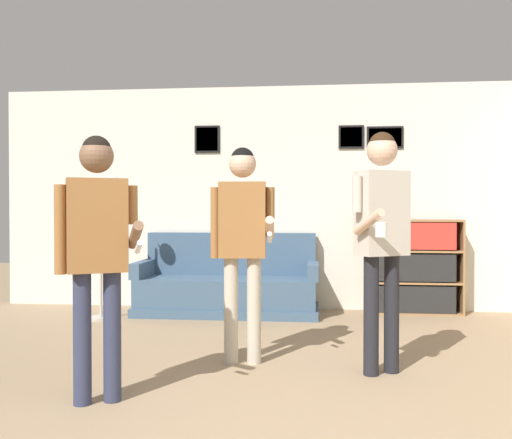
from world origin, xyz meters
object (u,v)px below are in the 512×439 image
at_px(bookshelf, 414,267).
at_px(floor_lamp, 101,214).
at_px(person_player_foreground_left, 97,239).
at_px(person_watcher_holding_cup, 382,224).
at_px(person_player_foreground_center, 242,231).
at_px(couch, 228,287).

xyz_separation_m(bookshelf, floor_lamp, (-3.46, -0.72, 0.61)).
height_order(bookshelf, person_player_foreground_left, person_player_foreground_left).
xyz_separation_m(person_player_foreground_left, person_watcher_holding_cup, (1.83, 0.82, 0.08)).
bearing_deg(floor_lamp, person_player_foreground_center, -42.24).
bearing_deg(person_player_foreground_left, floor_lamp, 110.77).
height_order(person_player_foreground_center, person_watcher_holding_cup, person_watcher_holding_cup).
relative_size(bookshelf, floor_lamp, 0.69).
distance_m(bookshelf, person_watcher_holding_cup, 2.65).
xyz_separation_m(couch, person_player_foreground_left, (-0.33, -3.13, 0.72)).
bearing_deg(bookshelf, couch, -174.87).
relative_size(floor_lamp, person_player_foreground_left, 0.95).
bearing_deg(person_player_foreground_center, bookshelf, 53.87).
bearing_deg(person_player_foreground_left, bookshelf, 53.33).
bearing_deg(person_player_foreground_left, couch, 83.95).
height_order(bookshelf, person_watcher_holding_cup, person_watcher_holding_cup).
relative_size(couch, floor_lamp, 1.34).
bearing_deg(person_player_foreground_left, person_watcher_holding_cup, 24.18).
bearing_deg(couch, person_player_foreground_center, -78.19).
bearing_deg(person_player_foreground_center, person_watcher_holding_cup, -9.77).
xyz_separation_m(floor_lamp, person_player_foreground_center, (1.77, -1.60, -0.12)).
height_order(floor_lamp, person_watcher_holding_cup, person_watcher_holding_cup).
xyz_separation_m(couch, bookshelf, (2.15, 0.19, 0.24)).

